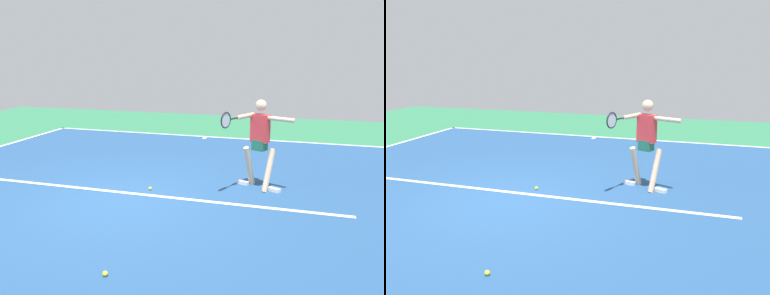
{
  "view_description": "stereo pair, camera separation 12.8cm",
  "coord_description": "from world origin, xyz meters",
  "views": [
    {
      "loc": [
        -3.21,
        6.13,
        2.57
      ],
      "look_at": [
        -1.13,
        -0.75,
        0.9
      ],
      "focal_mm": 38.0,
      "sensor_mm": 36.0,
      "label": 1
    },
    {
      "loc": [
        -3.33,
        6.09,
        2.57
      ],
      "look_at": [
        -1.13,
        -0.75,
        0.9
      ],
      "focal_mm": 38.0,
      "sensor_mm": 36.0,
      "label": 2
    }
  ],
  "objects": [
    {
      "name": "tennis_player",
      "position": [
        -2.24,
        -1.46,
        0.99
      ],
      "size": [
        1.24,
        1.17,
        1.75
      ],
      "rotation": [
        0.0,
        0.0,
        -0.41
      ],
      "color": "beige",
      "rests_on": "ground_plane"
    },
    {
      "name": "tennis_ball_far_corner",
      "position": [
        -0.97,
        2.29,
        0.03
      ],
      "size": [
        0.07,
        0.07,
        0.07
      ],
      "primitive_type": "sphere",
      "color": "yellow",
      "rests_on": "ground_plane"
    },
    {
      "name": "ground_plane",
      "position": [
        0.0,
        0.0,
        0.0
      ],
      "size": [
        21.33,
        21.33,
        0.0
      ],
      "primitive_type": "plane",
      "color": "#2D754C"
    },
    {
      "name": "court_line_baseline_near",
      "position": [
        0.0,
        -6.05,
        0.0
      ],
      "size": [
        10.57,
        0.1,
        0.01
      ],
      "primitive_type": "cube",
      "color": "white",
      "rests_on": "ground_plane"
    },
    {
      "name": "court_line_service",
      "position": [
        0.0,
        -0.47,
        0.0
      ],
      "size": [
        7.93,
        0.1,
        0.01
      ],
      "primitive_type": "cube",
      "color": "white",
      "rests_on": "ground_plane"
    },
    {
      "name": "court_line_centre_mark",
      "position": [
        0.0,
        -5.85,
        0.0
      ],
      "size": [
        0.1,
        0.3,
        0.01
      ],
      "primitive_type": "cube",
      "color": "white",
      "rests_on": "ground_plane"
    },
    {
      "name": "court_surface",
      "position": [
        0.0,
        0.0,
        0.0
      ],
      "size": [
        10.57,
        12.19,
        0.0
      ],
      "primitive_type": "cube",
      "color": "navy",
      "rests_on": "ground_plane"
    },
    {
      "name": "tennis_ball_near_service_line",
      "position": [
        -0.28,
        -0.75,
        0.03
      ],
      "size": [
        0.07,
        0.07,
        0.07
      ],
      "primitive_type": "sphere",
      "color": "yellow",
      "rests_on": "ground_plane"
    }
  ]
}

